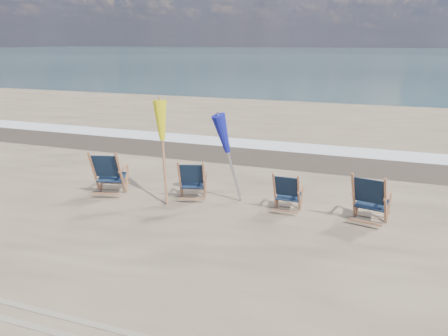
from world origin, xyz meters
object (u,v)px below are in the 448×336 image
Objects in this scene: beach_chair_2 at (299,194)px; umbrella_blue at (231,136)px; beach_chair_1 at (204,181)px; beach_chair_3 at (385,202)px; umbrella_yellow at (162,126)px; beach_chair_0 at (120,174)px.

beach_chair_2 is 1.90m from umbrella_blue.
beach_chair_3 is (3.81, -0.19, 0.05)m from beach_chair_1.
beach_chair_2 is at bearing 6.41° from umbrella_yellow.
beach_chair_3 reaches higher than beach_chair_2.
beach_chair_2 is 1.67m from beach_chair_3.
beach_chair_0 is 5.72m from beach_chair_3.
umbrella_blue is (-3.22, 0.31, 1.00)m from beach_chair_3.
beach_chair_0 is 1.95m from beach_chair_1.
beach_chair_3 is (5.72, 0.19, -0.02)m from beach_chair_0.
beach_chair_3 is 0.48× the size of umbrella_yellow.
umbrella_blue reaches higher than beach_chair_1.
beach_chair_3 is at bearing 176.61° from beach_chair_2.
umbrella_blue is (2.50, 0.50, 0.98)m from beach_chair_0.
beach_chair_3 is at bearing 159.75° from beach_chair_1.
umbrella_yellow is (1.14, -0.02, 1.18)m from beach_chair_0.
umbrella_blue is at bearing -6.92° from beach_chair_2.
umbrella_blue reaches higher than beach_chair_2.
beach_chair_0 is at bearing 4.77° from beach_chair_2.
beach_chair_0 is at bearing -5.93° from beach_chair_1.
beach_chair_0 is at bearing 13.83° from beach_chair_3.
beach_chair_3 is 4.73m from umbrella_yellow.
umbrella_blue is at bearing 174.16° from beach_chair_1.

